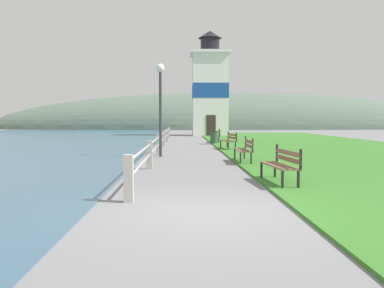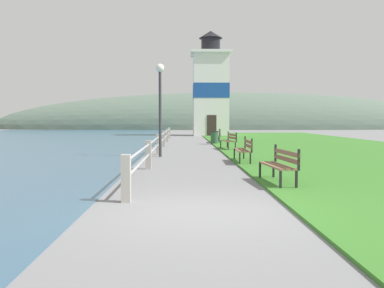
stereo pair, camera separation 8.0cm
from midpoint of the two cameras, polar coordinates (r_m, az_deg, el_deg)
ground_plane at (r=7.45m, az=1.61°, el=-9.18°), size 160.00×160.00×0.00m
grass_verge at (r=25.37m, az=16.77°, el=-0.38°), size 12.00×50.33×0.06m
seawall_railing at (r=22.08m, az=-4.24°, el=0.56°), size 0.18×27.70×0.93m
park_bench_near at (r=10.77m, az=11.71°, el=-2.46°), size 0.61×1.86×0.94m
park_bench_midway at (r=15.93m, az=6.93°, el=-0.55°), size 0.52×1.99×0.94m
park_bench_far at (r=22.62m, az=4.91°, el=0.60°), size 0.70×1.89×0.94m
park_bench_by_lighthouse at (r=29.21m, az=3.30°, el=1.22°), size 0.58×1.90×0.94m
lighthouse at (r=42.12m, az=2.34°, el=7.26°), size 3.85×3.85×10.17m
trash_bin at (r=27.50m, az=2.90°, el=0.85°), size 0.54×0.54×0.84m
lamp_post at (r=18.33m, az=-4.36°, el=6.84°), size 0.36×0.36×3.96m
distant_hillside at (r=71.33m, az=5.27°, el=2.03°), size 80.00×16.00×12.00m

